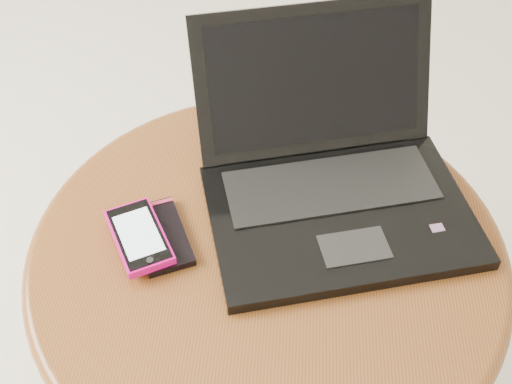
{
  "coord_description": "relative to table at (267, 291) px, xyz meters",
  "views": [
    {
      "loc": [
        -0.01,
        -0.65,
        1.18
      ],
      "look_at": [
        -0.05,
        -0.06,
        0.57
      ],
      "focal_mm": 46.03,
      "sensor_mm": 36.0,
      "label": 1
    }
  ],
  "objects": [
    {
      "name": "phone_pink",
      "position": [
        -0.17,
        -0.01,
        0.13
      ],
      "size": [
        0.11,
        0.13,
        0.01
      ],
      "color": "#D20878",
      "rests_on": "phone_black"
    },
    {
      "name": "phone_black",
      "position": [
        -0.14,
        -0.0,
        0.11
      ],
      "size": [
        0.11,
        0.13,
        0.01
      ],
      "color": "black",
      "rests_on": "table"
    },
    {
      "name": "table",
      "position": [
        0.0,
        0.0,
        0.0
      ],
      "size": [
        0.64,
        0.64,
        0.51
      ],
      "color": "brown",
      "rests_on": "ground"
    },
    {
      "name": "laptop",
      "position": [
        0.08,
        0.09,
        0.15
      ],
      "size": [
        0.42,
        0.41,
        0.22
      ],
      "color": "black",
      "rests_on": "table"
    }
  ]
}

